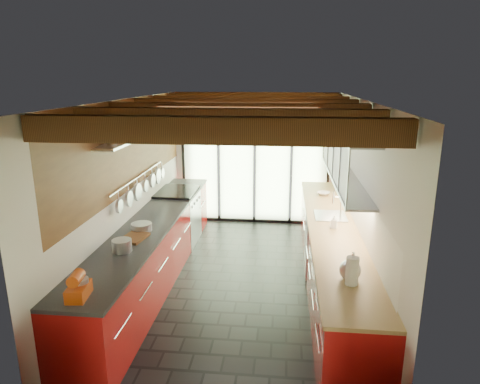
{
  "coord_description": "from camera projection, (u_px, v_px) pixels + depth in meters",
  "views": [
    {
      "loc": [
        0.58,
        -5.63,
        2.9
      ],
      "look_at": [
        -0.05,
        0.4,
        1.25
      ],
      "focal_mm": 32.0,
      "sensor_mm": 36.0,
      "label": 1
    }
  ],
  "objects": [
    {
      "name": "left_wall_fixtures",
      "position": [
        142.0,
        156.0,
        6.18
      ],
      "size": [
        0.28,
        2.6,
        0.96
      ],
      "color": "silver",
      "rests_on": "ground"
    },
    {
      "name": "glass_door",
      "position": [
        255.0,
        141.0,
        8.37
      ],
      "size": [
        2.95,
        0.1,
        2.9
      ],
      "color": "#C6EAAD",
      "rests_on": "ground"
    },
    {
      "name": "kettle",
      "position": [
        350.0,
        269.0,
        4.28
      ],
      "size": [
        0.26,
        0.29,
        0.26
      ],
      "color": "silver",
      "rests_on": "right_counter"
    },
    {
      "name": "left_counter",
      "position": [
        154.0,
        249.0,
        6.23
      ],
      "size": [
        0.68,
        5.0,
        0.92
      ],
      "color": "#A31211",
      "rests_on": "ground"
    },
    {
      "name": "range_stove",
      "position": [
        178.0,
        217.0,
        7.62
      ],
      "size": [
        0.66,
        0.9,
        0.97
      ],
      "color": "silver",
      "rests_on": "ground"
    },
    {
      "name": "right_counter",
      "position": [
        331.0,
        256.0,
        5.98
      ],
      "size": [
        0.68,
        5.0,
        0.92
      ],
      "color": "#A31211",
      "rests_on": "ground"
    },
    {
      "name": "pot_large",
      "position": [
        122.0,
        246.0,
        4.97
      ],
      "size": [
        0.28,
        0.28,
        0.14
      ],
      "primitive_type": "cylinder",
      "rotation": [
        0.0,
        0.0,
        -0.26
      ],
      "color": "silver",
      "rests_on": "left_counter"
    },
    {
      "name": "ground",
      "position": [
        241.0,
        282.0,
        6.22
      ],
      "size": [
        5.5,
        5.5,
        0.0
      ],
      "primitive_type": "plane",
      "color": "black",
      "rests_on": "ground"
    },
    {
      "name": "bowl",
      "position": [
        323.0,
        193.0,
        7.35
      ],
      "size": [
        0.26,
        0.26,
        0.05
      ],
      "primitive_type": "imported",
      "rotation": [
        0.0,
        0.0,
        -0.24
      ],
      "color": "silver",
      "rests_on": "right_counter"
    },
    {
      "name": "stand_mixer",
      "position": [
        79.0,
        287.0,
        3.93
      ],
      "size": [
        0.2,
        0.31,
        0.27
      ],
      "color": "#C0430F",
      "rests_on": "left_counter"
    },
    {
      "name": "ceiling_beams",
      "position": [
        244.0,
        109.0,
        5.94
      ],
      "size": [
        3.14,
        5.06,
        4.9
      ],
      "color": "#593316",
      "rests_on": "ground"
    },
    {
      "name": "upper_cabinets_right",
      "position": [
        346.0,
        155.0,
        5.88
      ],
      "size": [
        0.34,
        3.0,
        3.0
      ],
      "color": "silver",
      "rests_on": "ground"
    },
    {
      "name": "room_shell",
      "position": [
        241.0,
        171.0,
        5.79
      ],
      "size": [
        5.5,
        5.5,
        5.5
      ],
      "color": "silver",
      "rests_on": "ground"
    },
    {
      "name": "sink_assembly",
      "position": [
        331.0,
        214.0,
        6.23
      ],
      "size": [
        0.45,
        0.52,
        0.43
      ],
      "color": "silver",
      "rests_on": "right_counter"
    },
    {
      "name": "cutting_board",
      "position": [
        134.0,
        238.0,
        5.36
      ],
      "size": [
        0.33,
        0.42,
        0.03
      ],
      "primitive_type": "cube",
      "rotation": [
        0.0,
        0.0,
        -0.16
      ],
      "color": "brown",
      "rests_on": "left_counter"
    },
    {
      "name": "soap_bottle",
      "position": [
        334.0,
        222.0,
        5.74
      ],
      "size": [
        0.1,
        0.1,
        0.18
      ],
      "primitive_type": "imported",
      "rotation": [
        0.0,
        0.0,
        -0.19
      ],
      "color": "silver",
      "rests_on": "right_counter"
    },
    {
      "name": "paper_towel",
      "position": [
        352.0,
        271.0,
        4.16
      ],
      "size": [
        0.14,
        0.14,
        0.34
      ],
      "color": "white",
      "rests_on": "right_counter"
    },
    {
      "name": "pot_small",
      "position": [
        141.0,
        227.0,
        5.64
      ],
      "size": [
        0.36,
        0.36,
        0.1
      ],
      "primitive_type": "cylinder",
      "rotation": [
        0.0,
        0.0,
        -0.43
      ],
      "color": "silver",
      "rests_on": "left_counter"
    }
  ]
}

